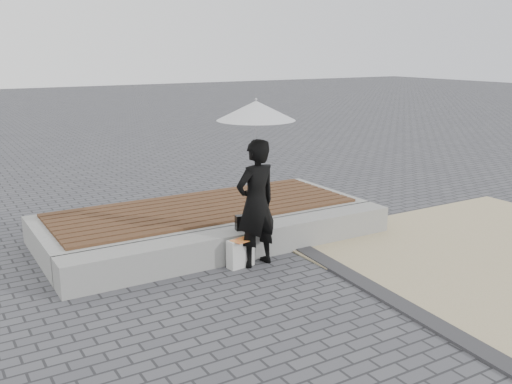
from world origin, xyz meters
TOP-DOWN VIEW (x-y plane):
  - ground at (0.00, 0.00)m, footprint 80.00×80.00m
  - edging_band at (0.75, -0.50)m, footprint 0.61×5.20m
  - seating_ledge at (0.00, 1.60)m, footprint 5.00×0.45m
  - timber_platform at (0.00, 2.80)m, footprint 5.00×2.00m
  - timber_decking at (0.00, 2.80)m, footprint 4.60×1.80m
  - woman at (0.01, 1.23)m, footprint 0.67×0.49m
  - parasol at (0.01, 1.23)m, footprint 1.00×1.00m
  - handbag at (0.04, 1.55)m, footprint 0.31×0.16m
  - canvas_tote at (-0.21, 1.27)m, footprint 0.38×0.20m
  - magazine at (-0.21, 1.22)m, footprint 0.30×0.25m

SIDE VIEW (x-z plane):
  - ground at x=0.00m, z-range 0.00..0.00m
  - edging_band at x=0.75m, z-range 0.00..0.04m
  - canvas_tote at x=-0.21m, z-range 0.00..0.38m
  - seating_ledge at x=0.00m, z-range 0.00..0.40m
  - timber_platform at x=0.00m, z-range 0.00..0.40m
  - magazine at x=-0.21m, z-range 0.38..0.39m
  - timber_decking at x=0.00m, z-range 0.40..0.44m
  - handbag at x=0.04m, z-range 0.40..0.61m
  - woman at x=0.01m, z-range 0.00..1.70m
  - parasol at x=0.01m, z-range 1.41..2.69m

